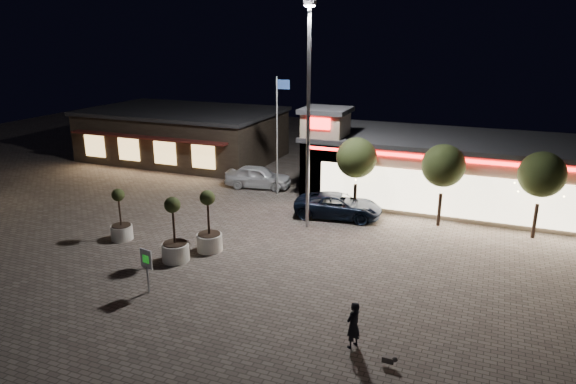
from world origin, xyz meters
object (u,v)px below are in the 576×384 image
at_px(white_sedan, 258,177).
at_px(planter_left, 121,224).
at_px(pedestrian, 353,325).
at_px(valet_sign, 147,262).
at_px(pickup_truck, 338,206).
at_px(planter_mid, 175,241).

relative_size(white_sedan, planter_left, 1.66).
xyz_separation_m(white_sedan, pedestrian, (11.49, -16.56, 0.07)).
distance_m(white_sedan, valet_sign, 16.11).
relative_size(pickup_truck, planter_left, 1.83).
height_order(planter_mid, valet_sign, planter_mid).
xyz_separation_m(pickup_truck, planter_mid, (-5.58, -8.95, 0.28)).
distance_m(planter_left, valet_sign, 6.64).
xyz_separation_m(white_sedan, planter_mid, (1.55, -12.78, 0.20)).
bearing_deg(pedestrian, valet_sign, -68.05).
bearing_deg(planter_mid, pickup_truck, 58.07).
relative_size(planter_left, valet_sign, 1.44).
xyz_separation_m(pedestrian, planter_left, (-14.18, 5.00, 0.01)).
bearing_deg(valet_sign, pickup_truck, 68.23).
bearing_deg(pickup_truck, pedestrian, -168.40).
height_order(pedestrian, valet_sign, valet_sign).
distance_m(pedestrian, planter_left, 15.03).
xyz_separation_m(planter_left, valet_sign, (4.97, -4.37, 0.51)).
bearing_deg(white_sedan, pedestrian, -154.26).
xyz_separation_m(planter_mid, valet_sign, (0.74, -3.16, 0.38)).
height_order(pedestrian, planter_mid, planter_mid).
bearing_deg(planter_left, pickup_truck, 38.28).
distance_m(pickup_truck, white_sedan, 8.09).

